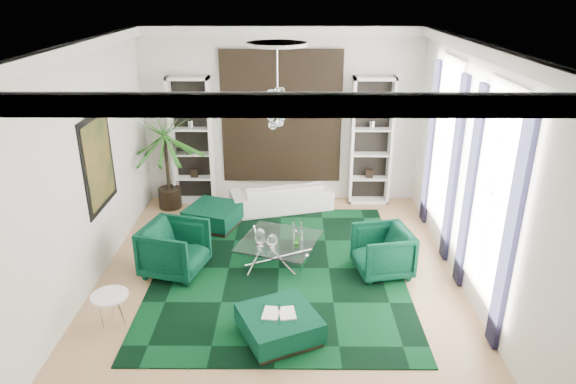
{
  "coord_description": "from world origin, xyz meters",
  "views": [
    {
      "loc": [
        0.21,
        -7.42,
        4.58
      ],
      "look_at": [
        0.16,
        0.5,
        1.36
      ],
      "focal_mm": 32.0,
      "sensor_mm": 36.0,
      "label": 1
    }
  ],
  "objects_px": {
    "ottoman_front": "(279,326)",
    "side_table": "(112,311)",
    "armchair_left": "(175,249)",
    "armchair_right": "(382,251)",
    "palm": "(166,149)",
    "coffee_table": "(279,251)",
    "sofa": "(281,196)",
    "ottoman_side": "(214,216)"
  },
  "relations": [
    {
      "from": "ottoman_front",
      "to": "side_table",
      "type": "height_order",
      "value": "side_table"
    },
    {
      "from": "armchair_left",
      "to": "armchair_right",
      "type": "xyz_separation_m",
      "value": [
        3.5,
        0.0,
        -0.04
      ]
    },
    {
      "from": "ottoman_front",
      "to": "side_table",
      "type": "xyz_separation_m",
      "value": [
        -2.4,
        0.25,
        0.06
      ]
    },
    {
      "from": "palm",
      "to": "coffee_table",
      "type": "bearing_deg",
      "value": -44.41
    },
    {
      "from": "armchair_right",
      "to": "palm",
      "type": "relative_size",
      "value": 0.33
    },
    {
      "from": "armchair_right",
      "to": "coffee_table",
      "type": "relative_size",
      "value": 0.71
    },
    {
      "from": "ottoman_front",
      "to": "armchair_right",
      "type": "bearing_deg",
      "value": 45.83
    },
    {
      "from": "armchair_left",
      "to": "sofa",
      "type": "bearing_deg",
      "value": -18.27
    },
    {
      "from": "sofa",
      "to": "armchair_right",
      "type": "bearing_deg",
      "value": 107.89
    },
    {
      "from": "coffee_table",
      "to": "armchair_right",
      "type": "bearing_deg",
      "value": -11.31
    },
    {
      "from": "coffee_table",
      "to": "ottoman_side",
      "type": "height_order",
      "value": "same"
    },
    {
      "from": "ottoman_side",
      "to": "side_table",
      "type": "relative_size",
      "value": 1.84
    },
    {
      "from": "sofa",
      "to": "palm",
      "type": "relative_size",
      "value": 0.81
    },
    {
      "from": "coffee_table",
      "to": "side_table",
      "type": "relative_size",
      "value": 2.38
    },
    {
      "from": "armchair_left",
      "to": "side_table",
      "type": "xyz_separation_m",
      "value": [
        -0.6,
        -1.5,
        -0.19
      ]
    },
    {
      "from": "armchair_right",
      "to": "ottoman_front",
      "type": "relative_size",
      "value": 0.91
    },
    {
      "from": "armchair_left",
      "to": "ottoman_front",
      "type": "relative_size",
      "value": 0.99
    },
    {
      "from": "armchair_left",
      "to": "armchair_right",
      "type": "relative_size",
      "value": 1.09
    },
    {
      "from": "coffee_table",
      "to": "ottoman_side",
      "type": "relative_size",
      "value": 1.29
    },
    {
      "from": "side_table",
      "to": "ottoman_front",
      "type": "bearing_deg",
      "value": -5.95
    },
    {
      "from": "armchair_right",
      "to": "side_table",
      "type": "xyz_separation_m",
      "value": [
        -4.1,
        -1.5,
        -0.15
      ]
    },
    {
      "from": "coffee_table",
      "to": "palm",
      "type": "relative_size",
      "value": 0.47
    },
    {
      "from": "armchair_left",
      "to": "coffee_table",
      "type": "height_order",
      "value": "armchair_left"
    },
    {
      "from": "armchair_left",
      "to": "ottoman_side",
      "type": "height_order",
      "value": "armchair_left"
    },
    {
      "from": "armchair_left",
      "to": "ottoman_front",
      "type": "bearing_deg",
      "value": -119.03
    },
    {
      "from": "sofa",
      "to": "palm",
      "type": "xyz_separation_m",
      "value": [
        -2.45,
        0.1,
        1.02
      ]
    },
    {
      "from": "coffee_table",
      "to": "palm",
      "type": "xyz_separation_m",
      "value": [
        -2.45,
        2.4,
        1.12
      ]
    },
    {
      "from": "armchair_left",
      "to": "ottoman_side",
      "type": "relative_size",
      "value": 1.0
    },
    {
      "from": "armchair_left",
      "to": "armchair_right",
      "type": "distance_m",
      "value": 3.5
    },
    {
      "from": "sofa",
      "to": "coffee_table",
      "type": "distance_m",
      "value": 2.3
    },
    {
      "from": "sofa",
      "to": "palm",
      "type": "height_order",
      "value": "palm"
    },
    {
      "from": "armchair_left",
      "to": "palm",
      "type": "relative_size",
      "value": 0.36
    },
    {
      "from": "coffee_table",
      "to": "side_table",
      "type": "xyz_separation_m",
      "value": [
        -2.35,
        -1.85,
        0.04
      ]
    },
    {
      "from": "sofa",
      "to": "armchair_right",
      "type": "height_order",
      "value": "armchair_right"
    },
    {
      "from": "sofa",
      "to": "armchair_left",
      "type": "bearing_deg",
      "value": 41.01
    },
    {
      "from": "ottoman_side",
      "to": "coffee_table",
      "type": "bearing_deg",
      "value": -47.05
    },
    {
      "from": "armchair_right",
      "to": "side_table",
      "type": "distance_m",
      "value": 4.37
    },
    {
      "from": "palm",
      "to": "sofa",
      "type": "bearing_deg",
      "value": -2.34
    },
    {
      "from": "sofa",
      "to": "armchair_right",
      "type": "relative_size",
      "value": 2.41
    },
    {
      "from": "armchair_right",
      "to": "ottoman_front",
      "type": "bearing_deg",
      "value": -54.97
    },
    {
      "from": "coffee_table",
      "to": "ottoman_front",
      "type": "distance_m",
      "value": 2.1
    },
    {
      "from": "sofa",
      "to": "ottoman_side",
      "type": "xyz_separation_m",
      "value": [
        -1.35,
        -0.85,
        -0.1
      ]
    }
  ]
}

